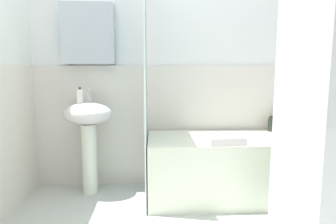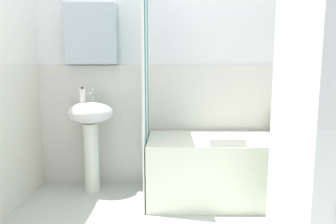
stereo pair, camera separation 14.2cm
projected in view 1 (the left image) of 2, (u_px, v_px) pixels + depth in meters
wall_back_tiled at (186, 72)px, 2.94m from camera, size 3.60×0.18×2.40m
sink at (88, 128)px, 2.73m from camera, size 0.44×0.34×0.86m
faucet at (89, 95)px, 2.77m from camera, size 0.03×0.12×0.12m
soap_dispenser at (80, 96)px, 2.69m from camera, size 0.05×0.05×0.15m
bathtub at (230, 167)px, 2.70m from camera, size 1.49×0.67×0.56m
shower_curtain at (146, 88)px, 2.56m from camera, size 0.01×0.67×2.00m
body_wash_bottle at (289, 124)px, 2.94m from camera, size 0.06×0.06×0.14m
lotion_bottle at (279, 121)px, 2.95m from camera, size 0.07×0.07×0.20m
shampoo_bottle at (271, 124)px, 2.91m from camera, size 0.05×0.05×0.15m
towel_folded at (225, 139)px, 2.44m from camera, size 0.30×0.24×0.06m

